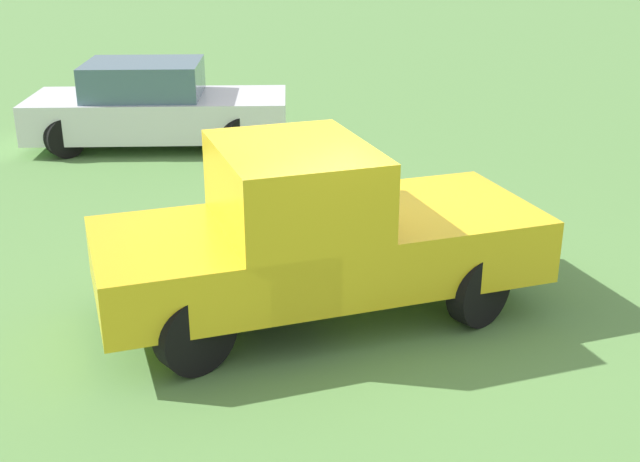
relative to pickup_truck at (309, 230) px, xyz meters
name	(u,v)px	position (x,y,z in m)	size (l,w,h in m)	color
ground_plane	(343,304)	(0.40, -0.07, -0.93)	(80.00, 80.00, 0.00)	#5B8C47
pickup_truck	(309,230)	(0.00, 0.00, 0.00)	(4.79, 3.38, 1.80)	black
sedan_near	(156,107)	(2.29, 6.85, -0.23)	(4.65, 4.26, 1.49)	black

